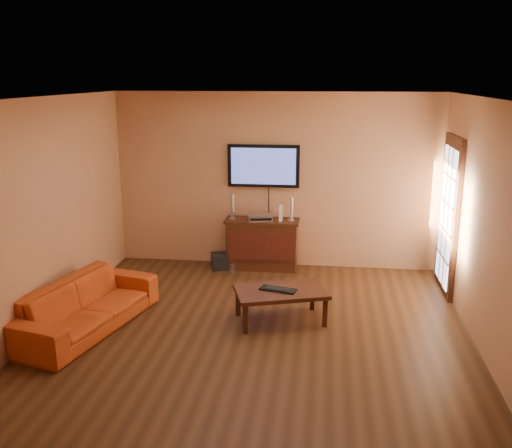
% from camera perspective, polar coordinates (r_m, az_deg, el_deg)
% --- Properties ---
extents(ground_plane, '(5.00, 5.00, 0.00)m').
position_cam_1_polar(ground_plane, '(6.86, -0.07, -10.65)').
color(ground_plane, '#351F0E').
rests_on(ground_plane, ground).
extents(room_walls, '(5.00, 5.00, 5.00)m').
position_cam_1_polar(room_walls, '(6.94, 0.58, 4.31)').
color(room_walls, tan).
rests_on(room_walls, ground).
extents(french_door, '(0.07, 1.02, 2.22)m').
position_cam_1_polar(french_door, '(8.25, 18.69, 0.67)').
color(french_door, '#32160B').
rests_on(french_door, ground).
extents(media_console, '(1.14, 0.43, 0.78)m').
position_cam_1_polar(media_console, '(8.86, 0.60, -2.00)').
color(media_console, '#32160B').
rests_on(media_console, ground).
extents(television, '(1.10, 0.08, 0.65)m').
position_cam_1_polar(television, '(8.77, 0.76, 5.83)').
color(television, black).
rests_on(television, ground).
extents(coffee_table, '(1.24, 0.96, 0.41)m').
position_cam_1_polar(coffee_table, '(7.00, 2.50, -6.97)').
color(coffee_table, '#32160B').
rests_on(coffee_table, ground).
extents(sofa, '(1.05, 2.08, 0.78)m').
position_cam_1_polar(sofa, '(7.07, -16.71, -7.09)').
color(sofa, '#B23F13').
rests_on(sofa, ground).
extents(speaker_left, '(0.11, 0.11, 0.39)m').
position_cam_1_polar(speaker_left, '(8.77, -2.37, 1.66)').
color(speaker_left, silver).
rests_on(speaker_left, media_console).
extents(speaker_right, '(0.10, 0.10, 0.35)m').
position_cam_1_polar(speaker_right, '(8.69, 3.55, 1.40)').
color(speaker_right, silver).
rests_on(speaker_right, media_console).
extents(av_receiver, '(0.42, 0.34, 0.09)m').
position_cam_1_polar(av_receiver, '(8.72, 0.43, 0.68)').
color(av_receiver, silver).
rests_on(av_receiver, media_console).
extents(game_console, '(0.05, 0.17, 0.23)m').
position_cam_1_polar(game_console, '(8.68, 2.51, 1.09)').
color(game_console, white).
rests_on(game_console, media_console).
extents(subwoofer, '(0.31, 0.31, 0.25)m').
position_cam_1_polar(subwoofer, '(8.92, -3.64, -3.74)').
color(subwoofer, black).
rests_on(subwoofer, ground).
extents(bottle, '(0.06, 0.06, 0.19)m').
position_cam_1_polar(bottle, '(8.63, -2.32, -4.60)').
color(bottle, white).
rests_on(bottle, ground).
extents(keyboard, '(0.47, 0.27, 0.03)m').
position_cam_1_polar(keyboard, '(6.96, 2.23, -6.54)').
color(keyboard, black).
rests_on(keyboard, coffee_table).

